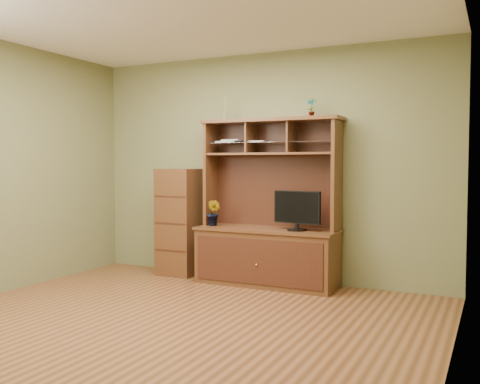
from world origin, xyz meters
The scene contains 8 objects.
room centered at (0.00, 0.00, 1.35)m, with size 4.54×4.04×2.74m.
media_hutch centered at (0.16, 1.73, 0.52)m, with size 1.66×0.61×1.90m.
monitor centered at (0.54, 1.65, 0.88)m, with size 0.55×0.21×0.44m.
orchid_plant centered at (-0.50, 1.65, 0.80)m, with size 0.17×0.14×0.31m, color #2C511B.
top_plant centered at (0.65, 1.80, 2.01)m, with size 0.11×0.08×0.21m, color #345F21.
reed_diffuser centered at (-0.43, 1.80, 2.02)m, with size 0.06×0.06×0.29m.
magazines centered at (-0.25, 1.80, 1.65)m, with size 0.63×0.20×0.04m.
side_cabinet centered at (-1.05, 1.77, 0.66)m, with size 0.47×0.43×1.32m.
Camera 1 is at (2.52, -3.89, 1.38)m, focal length 40.00 mm.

